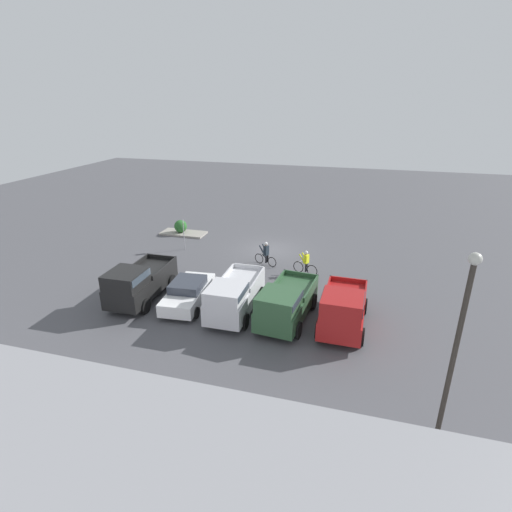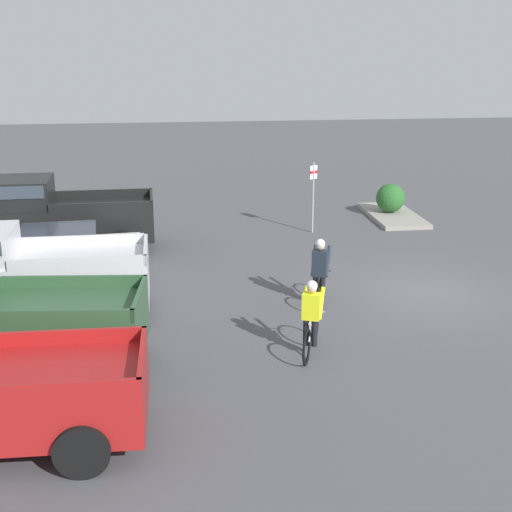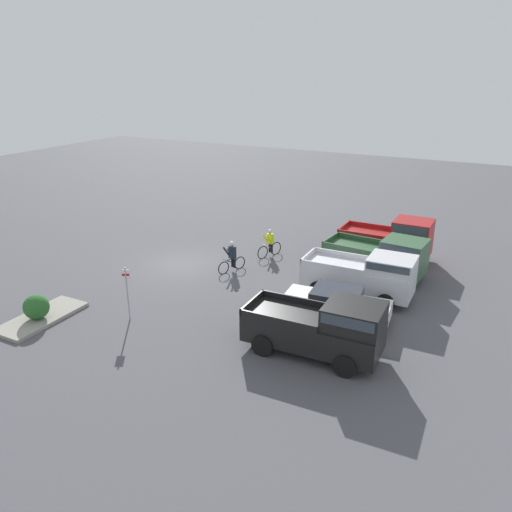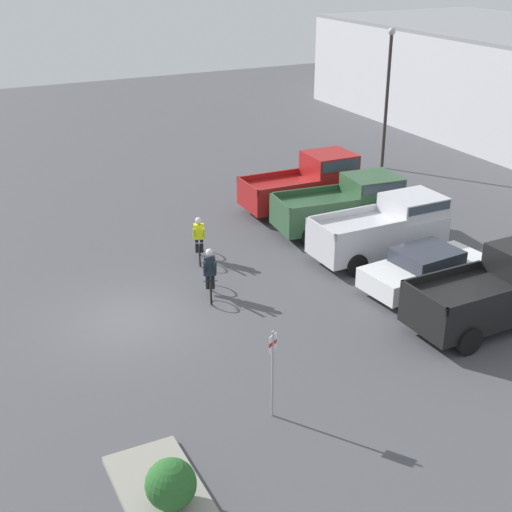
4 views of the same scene
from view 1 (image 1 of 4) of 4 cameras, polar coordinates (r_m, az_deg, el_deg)
The scene contains 12 objects.
ground_plane at distance 30.12m, azimuth 2.02°, elevation 0.89°, with size 80.00×80.00×0.00m, color #4C4C51.
pickup_truck_0 at distance 19.90m, azimuth 12.31°, elevation -7.35°, with size 2.31×4.90×2.35m.
pickup_truck_1 at distance 20.18m, azimuth 4.21°, elevation -6.69°, with size 2.60×5.14×2.16m.
pickup_truck_2 at distance 20.89m, azimuth -3.19°, elevation -5.63°, with size 2.18×5.01×2.15m.
sedan_0 at distance 22.39m, azimuth -9.66°, elevation -5.11°, with size 2.29×4.54×1.41m.
pickup_truck_3 at distance 23.12m, azimuth -16.49°, elevation -3.59°, with size 2.29×5.08×2.28m.
cyclist_0 at distance 27.13m, azimuth 1.41°, elevation 0.36°, with size 1.69×0.71×1.67m.
cyclist_1 at distance 25.91m, azimuth 7.11°, elevation -0.95°, with size 1.69×0.70×1.63m.
fire_lane_sign at distance 30.17m, azimuth -10.29°, elevation 3.48°, with size 0.16×0.27×2.38m.
lamppost at distance 13.29m, azimuth 26.74°, elevation -11.09°, with size 0.36×0.36×6.87m.
curb_island at distance 34.16m, azimuth -10.31°, elevation 3.24°, with size 3.73×1.68×0.15m, color gray.
shrub at distance 34.02m, azimuth -10.72°, elevation 4.20°, with size 1.05×1.05×1.05m.
Camera 1 is at (-6.61, 27.37, 10.71)m, focal length 28.00 mm.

